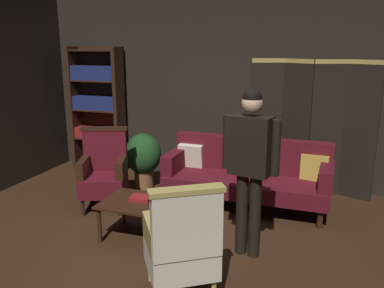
% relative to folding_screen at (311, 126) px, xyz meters
% --- Properties ---
extents(ground_plane, '(10.00, 10.00, 0.00)m').
position_rel_folding_screen_xyz_m(ground_plane, '(-1.27, -2.20, -0.99)').
color(ground_plane, '#331E11').
extents(back_wall, '(7.20, 0.10, 2.80)m').
position_rel_folding_screen_xyz_m(back_wall, '(-1.27, 0.25, 0.41)').
color(back_wall, black).
rests_on(back_wall, ground_plane).
extents(folding_screen, '(1.72, 0.24, 1.90)m').
position_rel_folding_screen_xyz_m(folding_screen, '(0.00, 0.00, 0.00)').
color(folding_screen, black).
rests_on(folding_screen, ground_plane).
extents(bookshelf, '(0.90, 0.32, 2.05)m').
position_rel_folding_screen_xyz_m(bookshelf, '(-3.42, -0.00, 0.11)').
color(bookshelf, black).
rests_on(bookshelf, ground_plane).
extents(velvet_couch, '(2.12, 0.78, 0.88)m').
position_rel_folding_screen_xyz_m(velvet_couch, '(-0.72, -0.74, -0.53)').
color(velvet_couch, black).
rests_on(velvet_couch, ground_plane).
extents(coffee_table, '(1.00, 0.64, 0.42)m').
position_rel_folding_screen_xyz_m(coffee_table, '(-1.55, -2.04, -0.61)').
color(coffee_table, black).
rests_on(coffee_table, ground_plane).
extents(armchair_gilt_accent, '(0.80, 0.80, 1.04)m').
position_rel_folding_screen_xyz_m(armchair_gilt_accent, '(-0.82, -2.91, -0.50)').
color(armchair_gilt_accent, tan).
rests_on(armchair_gilt_accent, ground_plane).
extents(armchair_wing_left, '(0.75, 0.74, 1.04)m').
position_rel_folding_screen_xyz_m(armchair_wing_left, '(-2.47, -1.42, -0.50)').
color(armchair_wing_left, black).
rests_on(armchair_wing_left, ground_plane).
extents(standing_figure, '(0.58, 0.28, 1.70)m').
position_rel_folding_screen_xyz_m(standing_figure, '(-0.45, -2.02, 0.04)').
color(standing_figure, black).
rests_on(standing_figure, ground_plane).
extents(potted_plant, '(0.53, 0.53, 0.82)m').
position_rel_folding_screen_xyz_m(potted_plant, '(-2.32, -0.58, -0.51)').
color(potted_plant, brown).
rests_on(potted_plant, ground_plane).
extents(book_red_leather, '(0.25, 0.22, 0.04)m').
position_rel_folding_screen_xyz_m(book_red_leather, '(-1.66, -1.99, -0.55)').
color(book_red_leather, maroon).
rests_on(book_red_leather, coffee_table).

